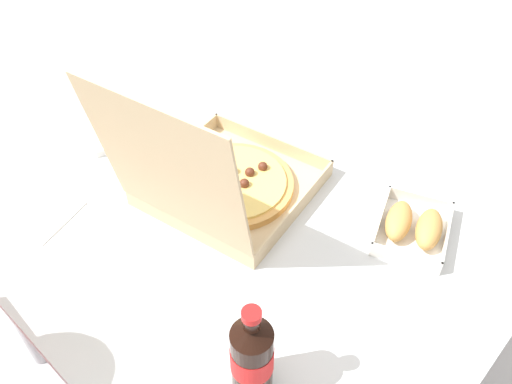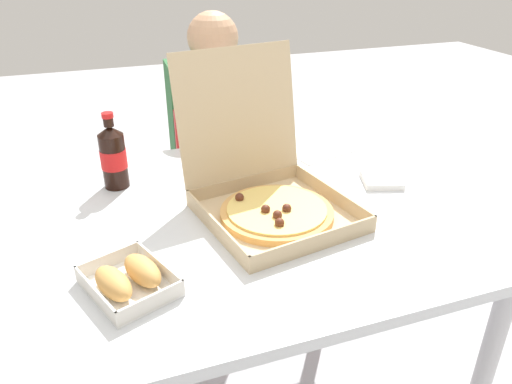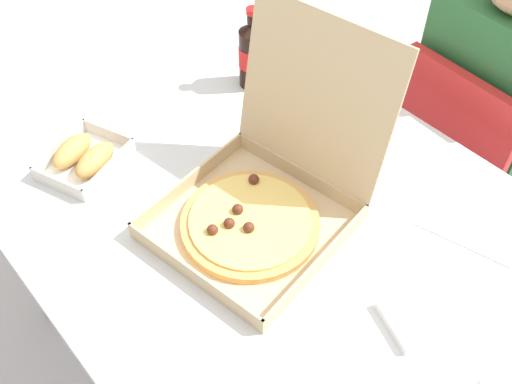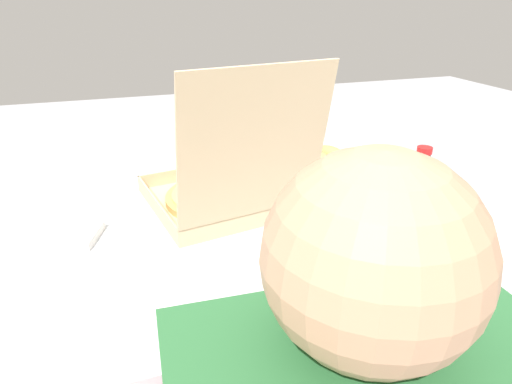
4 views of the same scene
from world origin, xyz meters
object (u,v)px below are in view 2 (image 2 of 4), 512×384
object	(u,v)px
pizza_box_open	(269,193)
paper_menu	(318,151)
chair	(219,179)
bread_side_box	(128,279)
cola_bottle	(113,156)
diner_person	(214,128)
napkin_pile	(382,180)

from	to	relation	value
pizza_box_open	paper_menu	xyz separation A→B (m)	(0.31, 0.33, -0.05)
chair	bread_side_box	xyz separation A→B (m)	(-0.45, -0.96, 0.28)
paper_menu	cola_bottle	bearing A→B (deg)	167.96
chair	diner_person	bearing A→B (deg)	87.18
chair	bread_side_box	distance (m)	1.09
chair	cola_bottle	bearing A→B (deg)	-132.77
cola_bottle	paper_menu	size ratio (longest dim) A/B	1.07
cola_bottle	paper_menu	bearing A→B (deg)	3.64
pizza_box_open	chair	bearing A→B (deg)	85.38
pizza_box_open	paper_menu	bearing A→B (deg)	47.15
pizza_box_open	bread_side_box	bearing A→B (deg)	-151.68
paper_menu	diner_person	bearing A→B (deg)	101.43
bread_side_box	diner_person	bearing A→B (deg)	66.07
bread_side_box	napkin_pile	world-z (taller)	bread_side_box
napkin_pile	bread_side_box	bearing A→B (deg)	-161.45
pizza_box_open	bread_side_box	size ratio (longest dim) A/B	2.07
diner_person	bread_side_box	xyz separation A→B (m)	(-0.45, -1.02, 0.08)
bread_side_box	cola_bottle	bearing A→B (deg)	87.51
napkin_pile	diner_person	bearing A→B (deg)	112.50
diner_person	napkin_pile	size ratio (longest dim) A/B	10.46
chair	paper_menu	world-z (taller)	chair
cola_bottle	napkin_pile	size ratio (longest dim) A/B	2.04
chair	napkin_pile	distance (m)	0.81
pizza_box_open	bread_side_box	xyz separation A→B (m)	(-0.39, -0.21, -0.03)
bread_side_box	napkin_pile	size ratio (longest dim) A/B	2.11
diner_person	pizza_box_open	xyz separation A→B (m)	(-0.06, -0.81, 0.11)
pizza_box_open	napkin_pile	xyz separation A→B (m)	(0.38, 0.05, -0.05)
chair	napkin_pile	xyz separation A→B (m)	(0.32, -0.70, 0.27)
diner_person	cola_bottle	bearing A→B (deg)	-129.60
chair	napkin_pile	world-z (taller)	chair
pizza_box_open	paper_menu	world-z (taller)	pizza_box_open
diner_person	chair	bearing A→B (deg)	-92.82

